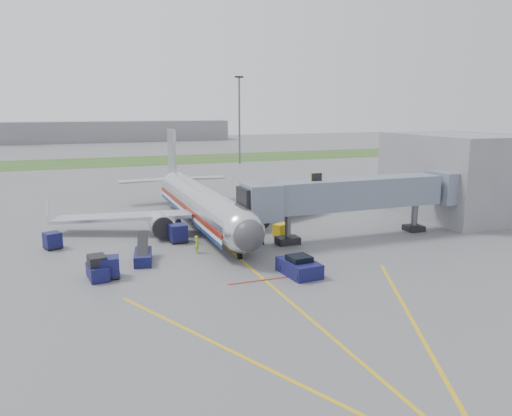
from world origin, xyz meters
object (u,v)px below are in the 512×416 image
object	(u,v)px
airliner	(201,203)
ramp_worker	(197,244)
pushback_tug	(299,267)
baggage_tug	(97,269)
belt_loader	(143,256)

from	to	relation	value
airliner	ramp_worker	distance (m)	10.75
pushback_tug	baggage_tug	xyz separation A→B (m)	(-15.12, 4.69, 0.17)
pushback_tug	baggage_tug	bearing A→B (deg)	162.75
baggage_tug	belt_loader	xyz separation A→B (m)	(3.94, 3.11, -0.29)
baggage_tug	airliner	bearing A→B (deg)	49.84
baggage_tug	pushback_tug	bearing A→B (deg)	-17.25
baggage_tug	ramp_worker	bearing A→B (deg)	24.86
belt_loader	pushback_tug	bearing A→B (deg)	-34.91
ramp_worker	airliner	bearing A→B (deg)	9.70
pushback_tug	ramp_worker	world-z (taller)	ramp_worker
baggage_tug	ramp_worker	size ratio (longest dim) A/B	1.74
belt_loader	ramp_worker	distance (m)	5.18
belt_loader	ramp_worker	bearing A→B (deg)	11.88
airliner	pushback_tug	world-z (taller)	airliner
baggage_tug	belt_loader	size ratio (longest dim) A/B	0.61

